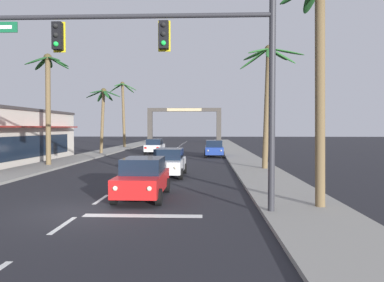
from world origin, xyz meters
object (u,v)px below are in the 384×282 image
Objects in this scene: palm_left_second at (48,90)px; palm_right_second at (268,82)px; town_gateway_arch at (184,120)px; sedan_third_in_queue at (169,162)px; sedan_parked_nearest_kerb at (214,148)px; palm_right_nearest at (320,40)px; palm_left_third at (103,107)px; traffic_signal_mast at (172,56)px; sedan_oncoming_far at (155,146)px; sedan_lead_at_stop_bar at (143,178)px; palm_left_farthest at (123,103)px.

palm_right_second is (16.24, -1.94, 0.31)m from palm_left_second.
sedan_third_in_queue is at bearing -87.63° from town_gateway_arch.
palm_right_nearest is (3.22, -24.21, 5.17)m from sedan_parked_nearest_kerb.
traffic_signal_mast is at bearing -69.78° from palm_left_third.
traffic_signal_mast is 1.50× the size of palm_left_third.
sedan_oncoming_far is 0.52× the size of palm_left_second.
palm_left_third is at bearing 87.71° from palm_left_second.
sedan_parked_nearest_kerb is at bearing -81.53° from town_gateway_arch.
sedan_oncoming_far is 7.91m from sedan_parked_nearest_kerb.
sedan_third_in_queue is (0.38, 7.01, 0.00)m from sedan_lead_at_stop_bar.
palm_left_second is (-12.78, -9.84, 4.96)m from sedan_parked_nearest_kerb.
sedan_parked_nearest_kerb is 21.39m from palm_left_farthest.
sedan_lead_at_stop_bar is at bearing -83.04° from sedan_oncoming_far.
town_gateway_arch is at bearing 66.62° from palm_left_farthest.
palm_right_second is at bearing 56.38° from sedan_lead_at_stop_bar.
sedan_lead_at_stop_bar is 39.78m from palm_left_farthest.
palm_right_second is at bearing -59.47° from palm_left_farthest.
palm_right_nearest reaches higher than sedan_lead_at_stop_bar.
sedan_parked_nearest_kerb is at bearing -32.71° from sedan_oncoming_far.
sedan_third_in_queue is 0.31× the size of town_gateway_arch.
palm_right_second is (15.72, -14.87, 0.88)m from palm_left_third.
sedan_lead_at_stop_bar and sedan_oncoming_far have the same top height.
sedan_third_in_queue is 15.44m from sedan_parked_nearest_kerb.
sedan_oncoming_far is 0.31× the size of town_gateway_arch.
sedan_parked_nearest_kerb is at bearing 81.20° from sedan_lead_at_stop_bar.
town_gateway_arch is at bearing 91.69° from sedan_lead_at_stop_bar.
palm_left_farthest reaches higher than palm_right_nearest.
palm_left_second reaches higher than traffic_signal_mast.
palm_left_second is 25.90m from palm_left_farthest.
traffic_signal_mast is 2.46× the size of sedan_third_in_queue.
palm_right_second reaches higher than sedan_oncoming_far.
palm_left_second is (-10.86, 15.16, 0.47)m from traffic_signal_mast.
town_gateway_arch is at bearing 77.04° from palm_left_third.
traffic_signal_mast is 1.28× the size of palm_left_second.
palm_left_third is (0.52, 12.93, -0.57)m from palm_left_second.
traffic_signal_mast is at bearing -112.14° from palm_right_second.
palm_right_second reaches higher than sedan_parked_nearest_kerb.
sedan_oncoming_far is at bearing 66.55° from palm_left_second.
palm_left_third is at bearing 109.28° from sedan_lead_at_stop_bar.
traffic_signal_mast is at bearing -61.99° from sedan_lead_at_stop_bar.
sedan_parked_nearest_kerb is (3.43, 22.15, 0.00)m from sedan_lead_at_stop_bar.
palm_right_second reaches higher than town_gateway_arch.
sedan_oncoming_far is 1.01× the size of sedan_parked_nearest_kerb.
palm_left_farthest is at bearing 93.05° from palm_left_third.
sedan_lead_at_stop_bar is at bearing -93.07° from sedan_third_in_queue.
palm_left_third reaches higher than sedan_parked_nearest_kerb.
traffic_signal_mast is at bearing -171.28° from palm_right_nearest.
sedan_third_in_queue is at bearing 124.68° from palm_right_nearest.
palm_right_second is at bearing -57.78° from sedan_oncoming_far.
traffic_signal_mast reaches higher than palm_left_third.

